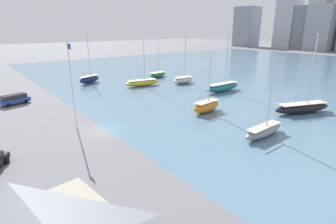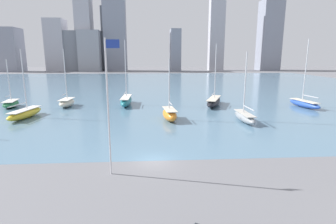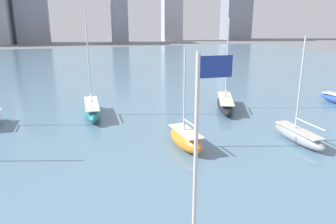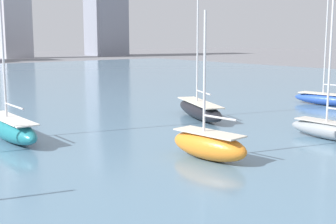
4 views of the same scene
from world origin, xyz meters
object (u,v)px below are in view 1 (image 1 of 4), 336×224
(sailboat_yellow, at_px, (142,82))
(sailboat_navy, at_px, (90,79))
(sailboat_orange, at_px, (206,106))
(sailboat_green, at_px, (158,74))
(flag_pole, at_px, (72,83))
(sailboat_black, at_px, (302,108))
(sailboat_cream, at_px, (183,80))
(sailboat_gray, at_px, (264,130))
(parked_suv_blue, at_px, (14,99))
(sailboat_teal, at_px, (223,87))

(sailboat_yellow, xyz_separation_m, sailboat_navy, (-11.58, -8.93, 0.20))
(sailboat_orange, distance_m, sailboat_navy, 36.88)
(sailboat_orange, distance_m, sailboat_yellow, 25.02)
(sailboat_navy, distance_m, sailboat_green, 19.56)
(flag_pole, relative_size, sailboat_black, 0.92)
(sailboat_cream, distance_m, sailboat_gray, 36.35)
(sailboat_black, height_order, sailboat_green, sailboat_black)
(sailboat_orange, xyz_separation_m, parked_suv_blue, (-25.84, -24.95, -0.02))
(sailboat_gray, distance_m, parked_suv_blue, 44.49)
(sailboat_orange, height_order, sailboat_cream, sailboat_cream)
(flag_pole, bearing_deg, sailboat_yellow, 128.10)
(sailboat_black, bearing_deg, flag_pole, -95.60)
(sailboat_cream, distance_m, sailboat_green, 11.46)
(sailboat_cream, height_order, sailboat_teal, sailboat_teal)
(sailboat_orange, relative_size, parked_suv_blue, 1.82)
(sailboat_black, xyz_separation_m, sailboat_teal, (-18.92, 1.84, 0.09))
(sailboat_black, height_order, sailboat_cream, sailboat_black)
(sailboat_cream, height_order, sailboat_navy, sailboat_navy)
(flag_pole, height_order, sailboat_orange, flag_pole)
(sailboat_yellow, bearing_deg, sailboat_teal, 43.56)
(sailboat_cream, xyz_separation_m, parked_suv_blue, (-4.91, -38.25, 0.08))
(sailboat_black, bearing_deg, sailboat_teal, -163.47)
(sailboat_cream, distance_m, parked_suv_blue, 38.56)
(sailboat_yellow, relative_size, sailboat_teal, 0.84)
(sailboat_cream, height_order, sailboat_green, sailboat_cream)
(sailboat_gray, relative_size, parked_suv_blue, 2.03)
(sailboat_yellow, height_order, parked_suv_blue, sailboat_yellow)
(flag_pole, bearing_deg, sailboat_gray, 44.26)
(flag_pole, xyz_separation_m, sailboat_gray, (18.79, 18.32, -5.63))
(flag_pole, distance_m, sailboat_navy, 33.43)
(flag_pole, height_order, sailboat_teal, sailboat_teal)
(sailboat_orange, relative_size, sailboat_navy, 0.81)
(sailboat_yellow, xyz_separation_m, sailboat_gray, (36.97, -4.86, -0.01))
(sailboat_black, bearing_deg, sailboat_yellow, -143.08)
(sailboat_gray, relative_size, sailboat_teal, 0.81)
(sailboat_yellow, bearing_deg, sailboat_green, 135.69)
(sailboat_navy, bearing_deg, sailboat_yellow, 16.13)
(sailboat_orange, xyz_separation_m, sailboat_gray, (12.14, -1.78, -0.19))
(flag_pole, relative_size, sailboat_navy, 0.96)
(sailboat_yellow, relative_size, sailboat_cream, 0.98)
(sailboat_black, distance_m, sailboat_yellow, 36.45)
(sailboat_orange, bearing_deg, sailboat_black, 44.30)
(sailboat_black, distance_m, sailboat_teal, 19.01)
(sailboat_cream, bearing_deg, sailboat_teal, 5.67)
(sailboat_navy, distance_m, sailboat_gray, 48.72)
(sailboat_yellow, distance_m, sailboat_teal, 19.77)
(flag_pole, bearing_deg, sailboat_black, 62.31)
(sailboat_yellow, bearing_deg, parked_suv_blue, -82.90)
(flag_pole, distance_m, sailboat_gray, 26.84)
(sailboat_gray, distance_m, sailboat_teal, 26.15)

